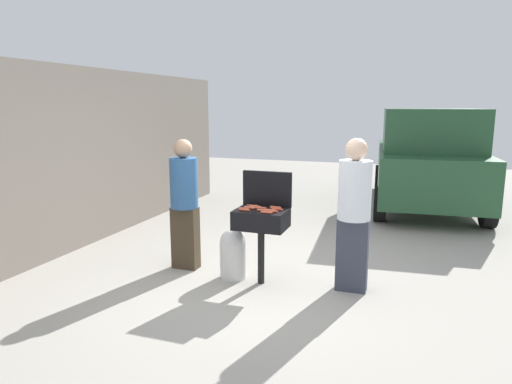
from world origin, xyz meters
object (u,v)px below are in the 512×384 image
(hot_dog_5, at_px, (252,206))
(hot_dog_6, at_px, (275,208))
(hot_dog_10, at_px, (273,211))
(person_right, at_px, (354,210))
(hot_dog_8, at_px, (270,210))
(bbq_grill, at_px, (261,222))
(hot_dog_13, at_px, (263,210))
(hot_dog_9, at_px, (277,209))
(hot_dog_11, at_px, (266,213))
(hot_dog_0, at_px, (268,212))
(hot_dog_14, at_px, (244,209))
(hot_dog_15, at_px, (260,208))
(hot_dog_2, at_px, (261,208))
(hot_dog_7, at_px, (244,210))
(hot_dog_1, at_px, (250,207))
(hot_dog_12, at_px, (249,208))
(propane_tank, at_px, (233,253))
(person_left, at_px, (184,199))
(hot_dog_4, at_px, (255,207))
(hot_dog_3, at_px, (276,207))
(parked_minivan, at_px, (427,158))

(hot_dog_5, relative_size, hot_dog_6, 1.00)
(hot_dog_10, bearing_deg, person_right, 14.94)
(hot_dog_5, height_order, hot_dog_8, same)
(hot_dog_10, bearing_deg, bbq_grill, 152.85)
(hot_dog_13, bearing_deg, hot_dog_8, 24.16)
(hot_dog_9, distance_m, hot_dog_11, 0.20)
(hot_dog_0, relative_size, hot_dog_6, 1.00)
(hot_dog_14, distance_m, hot_dog_15, 0.19)
(hot_dog_2, distance_m, hot_dog_7, 0.22)
(hot_dog_1, height_order, hot_dog_12, same)
(hot_dog_2, height_order, hot_dog_9, same)
(hot_dog_2, bearing_deg, propane_tank, 179.12)
(hot_dog_8, bearing_deg, hot_dog_6, 76.59)
(hot_dog_12, xyz_separation_m, person_left, (-0.95, 0.19, 0.00))
(hot_dog_2, relative_size, hot_dog_10, 1.00)
(hot_dog_8, bearing_deg, hot_dog_1, 166.48)
(hot_dog_4, xyz_separation_m, hot_dog_9, (0.29, -0.06, 0.00))
(propane_tank, bearing_deg, hot_dog_3, 8.93)
(hot_dog_1, xyz_separation_m, hot_dog_9, (0.33, -0.00, 0.00))
(hot_dog_0, xyz_separation_m, hot_dog_11, (-0.00, -0.03, 0.00))
(hot_dog_6, bearing_deg, hot_dog_5, 172.55)
(bbq_grill, distance_m, hot_dog_5, 0.25)
(hot_dog_1, relative_size, hot_dog_15, 1.00)
(hot_dog_7, xyz_separation_m, hot_dog_10, (0.32, 0.04, 0.00))
(hot_dog_3, bearing_deg, hot_dog_2, -150.23)
(person_right, bearing_deg, hot_dog_9, 23.98)
(hot_dog_3, relative_size, hot_dog_9, 1.00)
(hot_dog_2, xyz_separation_m, hot_dog_4, (-0.08, 0.04, 0.00))
(hot_dog_5, bearing_deg, hot_dog_1, -85.76)
(bbq_grill, relative_size, hot_dog_14, 6.89)
(hot_dog_4, bearing_deg, hot_dog_10, -32.18)
(hot_dog_0, bearing_deg, person_right, 17.25)
(hot_dog_13, bearing_deg, hot_dog_11, -50.68)
(hot_dog_3, bearing_deg, parked_minivan, 70.53)
(hot_dog_1, xyz_separation_m, hot_dog_10, (0.31, -0.11, 0.00))
(hot_dog_8, distance_m, hot_dog_14, 0.31)
(hot_dog_1, xyz_separation_m, person_right, (1.19, 0.13, 0.04))
(hot_dog_4, height_order, hot_dog_5, same)
(bbq_grill, relative_size, hot_dog_3, 6.89)
(hot_dog_1, xyz_separation_m, hot_dog_11, (0.26, -0.19, 0.00))
(bbq_grill, relative_size, hot_dog_1, 6.89)
(hot_dog_11, bearing_deg, hot_dog_15, 127.17)
(hot_dog_4, relative_size, person_left, 0.08)
(hot_dog_2, height_order, propane_tank, hot_dog_2)
(person_left, bearing_deg, hot_dog_3, 10.58)
(hot_dog_9, height_order, hot_dog_12, same)
(bbq_grill, xyz_separation_m, hot_dog_15, (-0.01, 0.01, 0.15))
(hot_dog_5, height_order, hot_dog_11, same)
(hot_dog_6, bearing_deg, parked_minivan, 70.84)
(hot_dog_8, bearing_deg, parked_minivan, 70.97)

